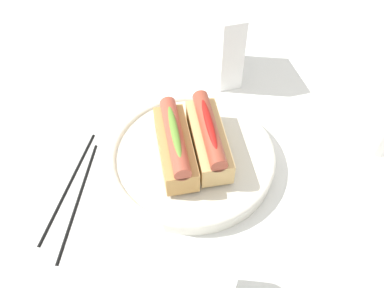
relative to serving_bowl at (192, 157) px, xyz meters
The scene contains 7 objects.
ground_plane 0.02m from the serving_bowl, 150.27° to the right, with size 2.40×2.40×0.00m, color white.
serving_bowl is the anchor object (origin of this frame).
hotdog_front 0.05m from the serving_bowl, 89.87° to the right, with size 0.15×0.06×0.06m.
hotdog_back 0.05m from the serving_bowl, 90.13° to the left, with size 0.15×0.07×0.06m.
napkin_box 0.25m from the serving_bowl, 149.38° to the left, with size 0.11×0.04×0.15m, color white.
chopstick_near 0.19m from the serving_bowl, 84.05° to the right, with size 0.01×0.01×0.22m, color black.
chopstick_far 0.20m from the serving_bowl, 92.81° to the right, with size 0.01×0.01×0.22m, color black.
Camera 1 is at (0.41, -0.11, 0.55)m, focal length 38.48 mm.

